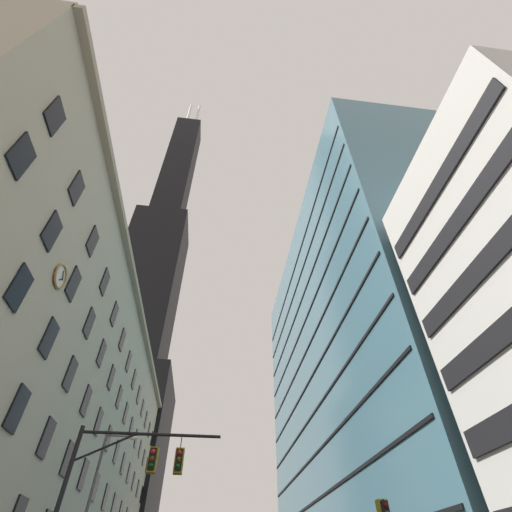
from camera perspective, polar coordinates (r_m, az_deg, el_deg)
The scene contains 5 objects.
station_building at distance 48.49m, azimuth -30.78°, elevation -22.88°, with size 15.67×73.64×27.55m.
dark_skyscraper at distance 99.88m, azimuth -18.29°, elevation -9.92°, with size 23.03×23.03×181.46m.
glass_office_midrise at distance 51.49m, azimuth 15.80°, elevation -16.17°, with size 14.11×49.63×46.68m.
traffic_signal_mast at distance 19.23m, azimuth -19.75°, elevation -30.40°, with size 6.67×0.63×6.71m.
street_lamppost at distance 28.38m, azimuth -24.45°, elevation -31.82°, with size 2.25×0.32×8.93m.
Camera 1 is at (-0.77, -12.56, 1.29)m, focal length 24.94 mm.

